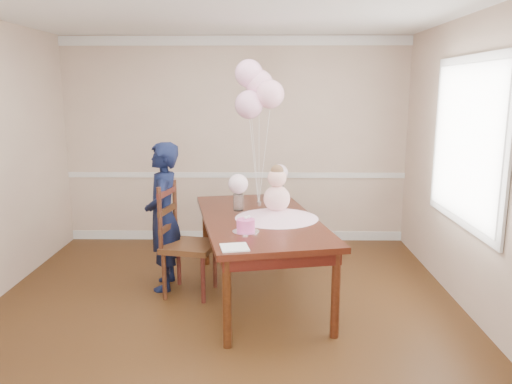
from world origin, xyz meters
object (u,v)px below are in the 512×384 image
object	(u,v)px
dining_table_top	(259,220)
dining_chair_seat	(190,246)
birthday_cake	(246,225)
woman	(163,217)

from	to	relation	value
dining_table_top	dining_chair_seat	size ratio (longest dim) A/B	4.41
dining_table_top	birthday_cake	bearing A→B (deg)	-113.96
dining_chair_seat	birthday_cake	bearing A→B (deg)	-31.45
birthday_cake	woman	distance (m)	1.12
birthday_cake	dining_chair_seat	distance (m)	0.87
birthday_cake	dining_chair_seat	xyz separation A→B (m)	(-0.58, 0.53, -0.37)
dining_table_top	dining_chair_seat	distance (m)	0.75
dining_table_top	birthday_cake	distance (m)	0.53
woman	dining_table_top	bearing A→B (deg)	74.67
birthday_cake	woman	xyz separation A→B (m)	(-0.87, 0.70, -0.11)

